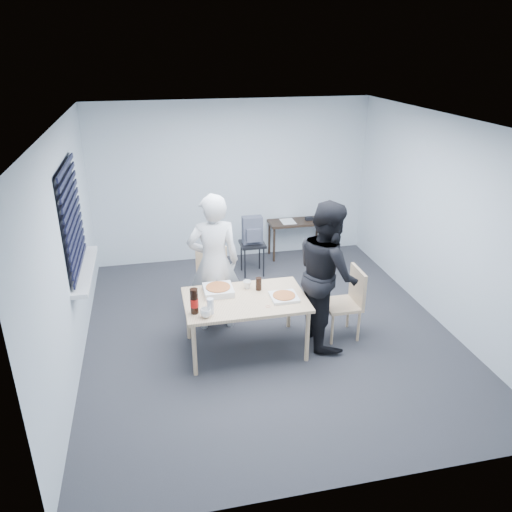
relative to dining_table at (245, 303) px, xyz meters
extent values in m
plane|color=#303035|center=(0.36, 0.34, -0.62)|extent=(5.00, 5.00, 0.00)
plane|color=white|center=(0.36, 0.34, 1.98)|extent=(5.00, 5.00, 0.00)
plane|color=silver|center=(0.36, 2.84, 0.68)|extent=(4.50, 0.00, 4.50)
plane|color=silver|center=(0.36, -2.16, 0.68)|extent=(4.50, 0.00, 4.50)
plane|color=silver|center=(-1.89, 0.34, 0.68)|extent=(0.00, 5.00, 5.00)
plane|color=silver|center=(2.61, 0.34, 0.68)|extent=(0.00, 5.00, 5.00)
plane|color=black|center=(-1.88, 0.74, 0.93)|extent=(0.00, 1.30, 1.30)
cube|color=black|center=(-1.85, 0.74, 0.93)|extent=(0.04, 1.30, 1.25)
cube|color=silver|center=(-1.80, 0.74, 0.26)|extent=(0.18, 1.42, 0.05)
cube|color=beige|center=(0.00, 0.00, 0.04)|extent=(1.40, 0.89, 0.04)
cylinder|color=beige|center=(-0.64, -0.38, -0.30)|extent=(0.05, 0.05, 0.64)
cylinder|color=beige|center=(-0.64, 0.38, -0.30)|extent=(0.05, 0.05, 0.64)
cylinder|color=beige|center=(0.64, -0.38, -0.30)|extent=(0.05, 0.05, 0.64)
cylinder|color=beige|center=(0.64, 0.38, -0.30)|extent=(0.05, 0.05, 0.64)
cube|color=beige|center=(-0.24, 0.92, -0.19)|extent=(0.42, 0.42, 0.04)
cube|color=beige|center=(-0.24, 1.11, 0.05)|extent=(0.42, 0.04, 0.44)
cylinder|color=beige|center=(-0.41, 0.75, -0.42)|extent=(0.03, 0.03, 0.41)
cylinder|color=beige|center=(-0.41, 1.09, -0.42)|extent=(0.03, 0.03, 0.41)
cylinder|color=beige|center=(-0.07, 0.75, -0.42)|extent=(0.03, 0.03, 0.41)
cylinder|color=beige|center=(-0.07, 1.09, -0.42)|extent=(0.03, 0.03, 0.41)
cube|color=beige|center=(1.21, 0.04, -0.19)|extent=(0.42, 0.42, 0.04)
cube|color=beige|center=(1.40, 0.04, 0.05)|extent=(0.04, 0.42, 0.44)
cylinder|color=beige|center=(1.04, -0.13, -0.42)|extent=(0.03, 0.03, 0.41)
cylinder|color=beige|center=(1.04, 0.21, -0.42)|extent=(0.03, 0.03, 0.41)
cylinder|color=beige|center=(1.38, -0.13, -0.42)|extent=(0.03, 0.03, 0.41)
cylinder|color=beige|center=(1.38, 0.21, -0.42)|extent=(0.03, 0.03, 0.41)
imported|color=silver|center=(-0.27, 0.62, 0.26)|extent=(0.65, 0.42, 1.77)
imported|color=black|center=(0.99, 0.02, 0.26)|extent=(0.47, 0.86, 1.77)
cube|color=#322119|center=(1.40, 2.62, -0.02)|extent=(0.93, 0.42, 0.04)
cylinder|color=#322119|center=(0.97, 2.45, -0.33)|extent=(0.04, 0.04, 0.58)
cylinder|color=#322119|center=(0.97, 2.78, -0.33)|extent=(0.04, 0.04, 0.58)
cylinder|color=#322119|center=(1.83, 2.45, -0.33)|extent=(0.04, 0.04, 0.58)
cylinder|color=#322119|center=(1.83, 2.78, -0.33)|extent=(0.04, 0.04, 0.58)
cube|color=black|center=(0.52, 2.06, -0.12)|extent=(0.38, 0.38, 0.04)
cylinder|color=black|center=(0.37, 1.91, -0.38)|extent=(0.04, 0.04, 0.48)
cylinder|color=black|center=(0.37, 2.21, -0.38)|extent=(0.04, 0.04, 0.48)
cylinder|color=black|center=(0.67, 1.91, -0.38)|extent=(0.04, 0.04, 0.48)
cylinder|color=black|center=(0.67, 2.21, -0.38)|extent=(0.04, 0.04, 0.48)
cube|color=#565863|center=(0.52, 2.06, 0.12)|extent=(0.30, 0.16, 0.43)
cube|color=#565863|center=(0.52, 1.95, 0.06)|extent=(0.22, 0.06, 0.20)
cube|color=white|center=(-0.28, 0.20, 0.08)|extent=(0.34, 0.34, 0.04)
cube|color=white|center=(-0.28, 0.20, 0.11)|extent=(0.34, 0.34, 0.04)
cylinder|color=#CC7F38|center=(-0.28, 0.20, 0.14)|extent=(0.29, 0.29, 0.01)
cube|color=white|center=(0.44, -0.09, 0.08)|extent=(0.30, 0.30, 0.03)
cylinder|color=#CC7F38|center=(0.44, -0.09, 0.10)|extent=(0.26, 0.26, 0.01)
imported|color=white|center=(-0.49, -0.32, 0.11)|extent=(0.17, 0.17, 0.10)
imported|color=white|center=(0.07, 0.25, 0.11)|extent=(0.10, 0.10, 0.09)
cylinder|color=black|center=(0.20, 0.18, 0.14)|extent=(0.09, 0.09, 0.16)
cylinder|color=black|center=(-0.60, -0.21, 0.21)|extent=(0.09, 0.09, 0.29)
cylinder|color=red|center=(-0.60, -0.21, 0.19)|extent=(0.09, 0.09, 0.10)
cylinder|color=silver|center=(-0.43, -0.26, 0.15)|extent=(0.09, 0.09, 0.18)
torus|color=red|center=(0.21, -0.24, 0.06)|extent=(0.06, 0.06, 0.00)
cube|color=white|center=(1.25, 2.63, 0.01)|extent=(0.32, 0.37, 0.01)
cube|color=black|center=(1.62, 2.62, 0.03)|extent=(0.13, 0.10, 0.05)
camera|label=1|loc=(-0.96, -4.97, 2.76)|focal=35.00mm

